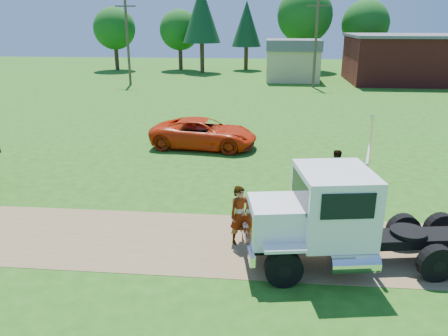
{
  "coord_description": "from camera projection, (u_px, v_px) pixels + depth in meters",
  "views": [
    {
      "loc": [
        0.95,
        -12.67,
        6.96
      ],
      "look_at": [
        -0.52,
        2.88,
        1.6
      ],
      "focal_mm": 35.0,
      "sensor_mm": 36.0,
      "label": 1
    }
  ],
  "objects": [
    {
      "name": "tan_shed",
      "position": [
        293.0,
        60.0,
        50.8
      ],
      "size": [
        6.2,
        5.4,
        4.7
      ],
      "color": "tan",
      "rests_on": "ground"
    },
    {
      "name": "ground",
      "position": [
        232.0,
        243.0,
        14.28
      ],
      "size": [
        140.0,
        140.0,
        0.0
      ],
      "primitive_type": "plane",
      "color": "#255512",
      "rests_on": "ground"
    },
    {
      "name": "utility_poles",
      "position": [
        316.0,
        41.0,
        45.17
      ],
      "size": [
        42.2,
        0.28,
        9.0
      ],
      "color": "#473828",
      "rests_on": "ground"
    },
    {
      "name": "brick_building",
      "position": [
        417.0,
        59.0,
        49.48
      ],
      "size": [
        15.4,
        10.4,
        5.3
      ],
      "color": "maroon",
      "rests_on": "ground"
    },
    {
      "name": "tree_row",
      "position": [
        294.0,
        22.0,
        58.98
      ],
      "size": [
        55.53,
        10.17,
        11.28
      ],
      "color": "#312414",
      "rests_on": "ground"
    },
    {
      "name": "orange_pickup",
      "position": [
        204.0,
        133.0,
        24.65
      ],
      "size": [
        6.21,
        3.37,
        1.65
      ],
      "primitive_type": "imported",
      "rotation": [
        0.0,
        0.0,
        1.46
      ],
      "color": "red",
      "rests_on": "ground"
    },
    {
      "name": "spectator_b",
      "position": [
        335.0,
        171.0,
        18.14
      ],
      "size": [
        1.04,
        0.88,
        1.87
      ],
      "primitive_type": "imported",
      "rotation": [
        0.0,
        0.0,
        3.35
      ],
      "color": "#999999",
      "rests_on": "ground"
    },
    {
      "name": "dirt_track",
      "position": [
        232.0,
        243.0,
        14.28
      ],
      "size": [
        120.0,
        4.2,
        0.01
      ],
      "primitive_type": "cube",
      "color": "brown",
      "rests_on": "ground"
    },
    {
      "name": "spectator_a",
      "position": [
        240.0,
        215.0,
        14.01
      ],
      "size": [
        0.85,
        0.78,
        1.96
      ],
      "primitive_type": "imported",
      "rotation": [
        0.0,
        0.0,
        0.57
      ],
      "color": "#999999",
      "rests_on": "ground"
    },
    {
      "name": "white_semi_tractor",
      "position": [
        335.0,
        219.0,
        12.58
      ],
      "size": [
        7.42,
        3.42,
        4.39
      ],
      "rotation": [
        0.0,
        0.0,
        0.16
      ],
      "color": "black",
      "rests_on": "ground"
    }
  ]
}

